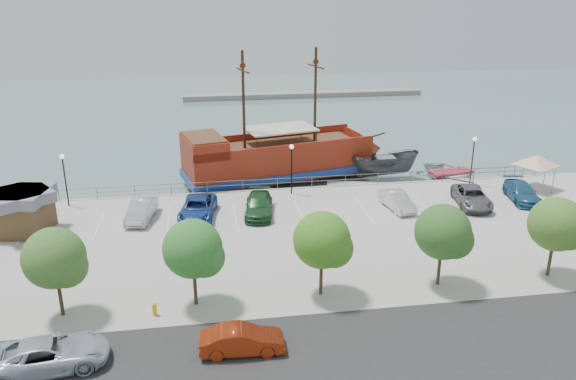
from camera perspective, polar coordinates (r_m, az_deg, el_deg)
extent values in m
plane|color=slate|center=(41.81, 1.78, -4.72)|extent=(160.00, 160.00, 0.00)
cube|color=#242424|center=(27.86, 8.12, -16.47)|extent=(100.00, 8.00, 0.04)
cube|color=#9D998D|center=(32.68, 5.08, -10.34)|extent=(100.00, 4.00, 0.05)
cylinder|color=slate|center=(48.24, 0.11, 1.22)|extent=(50.00, 0.06, 0.06)
cylinder|color=slate|center=(48.37, 0.11, 0.77)|extent=(50.00, 0.06, 0.06)
cube|color=gray|center=(95.43, 1.63, 9.68)|extent=(40.00, 3.00, 0.80)
cube|color=maroon|center=(52.93, -1.03, 3.05)|extent=(18.06, 9.29, 2.81)
cube|color=navy|center=(53.21, -1.02, 2.11)|extent=(18.45, 9.68, 0.65)
cone|color=maroon|center=(56.94, 7.92, 4.09)|extent=(4.57, 5.85, 5.18)
cube|color=maroon|center=(50.30, -8.53, 4.48)|extent=(4.41, 6.01, 1.51)
cube|color=brown|center=(50.09, -8.57, 5.37)|extent=(4.10, 5.53, 0.13)
cube|color=brown|center=(52.72, -0.49, 4.63)|extent=(14.76, 7.90, 0.16)
cube|color=maroon|center=(54.78, -2.04, 5.56)|extent=(16.84, 4.25, 0.76)
cube|color=maroon|center=(50.12, 0.04, 4.20)|extent=(16.84, 4.25, 0.76)
cylinder|color=#382111|center=(53.00, 2.79, 9.54)|extent=(0.31, 0.31, 8.85)
cylinder|color=#382111|center=(50.47, -4.54, 8.97)|extent=(0.31, 0.31, 8.85)
cylinder|color=#382111|center=(52.58, 2.84, 12.44)|extent=(0.90, 3.18, 0.15)
cylinder|color=#382111|center=(50.02, -4.62, 12.01)|extent=(0.90, 3.18, 0.15)
cube|color=beige|center=(52.21, -0.83, 6.25)|extent=(7.05, 5.45, 0.13)
cylinder|color=#382111|center=(56.98, 8.65, 5.41)|extent=(2.65, 0.80, 0.64)
imported|color=#47494C|center=(54.33, 9.81, 2.32)|extent=(6.55, 2.68, 2.50)
imported|color=silver|center=(54.82, 16.17, 1.34)|extent=(5.97, 7.42, 1.36)
cube|color=slate|center=(49.94, -14.85, -0.97)|extent=(6.40, 2.22, 0.36)
cube|color=#979592|center=(51.67, 7.87, 0.27)|extent=(7.28, 3.71, 0.40)
cube|color=gray|center=(55.18, 17.59, 0.79)|extent=(7.28, 2.71, 0.41)
cube|color=brown|center=(43.80, -25.34, -2.41)|extent=(3.90, 3.90, 2.44)
cube|color=slate|center=(43.30, -25.63, -0.57)|extent=(4.42, 4.42, 0.78)
cylinder|color=slate|center=(53.59, 22.04, 1.80)|extent=(0.09, 0.09, 2.16)
cylinder|color=slate|center=(54.24, 24.66, 1.63)|extent=(0.09, 0.09, 2.16)
cylinder|color=slate|center=(51.23, 22.62, 0.92)|extent=(0.09, 0.09, 2.16)
cylinder|color=slate|center=(51.91, 25.35, 0.75)|extent=(0.09, 0.09, 2.16)
pyramid|color=white|center=(52.20, 23.96, 3.28)|extent=(5.19, 5.19, 0.88)
imported|color=#AFB7C3|center=(28.71, -23.10, -15.10)|extent=(5.59, 3.20, 1.47)
imported|color=maroon|center=(27.66, -4.68, -14.94)|extent=(4.10, 1.56, 1.33)
cylinder|color=#E1AC07|center=(31.20, -13.40, -11.84)|extent=(0.25, 0.25, 0.61)
sphere|color=#E1AC07|center=(31.03, -13.45, -11.33)|extent=(0.27, 0.27, 0.27)
cylinder|color=black|center=(47.39, -21.66, 0.75)|extent=(0.12, 0.12, 4.00)
sphere|color=#FFF2CC|center=(46.79, -21.99, 3.18)|extent=(0.36, 0.36, 0.36)
cylinder|color=black|center=(46.69, 0.36, 1.93)|extent=(0.12, 0.12, 4.00)
sphere|color=#FFF2CC|center=(46.08, 0.36, 4.41)|extent=(0.36, 0.36, 0.36)
cylinder|color=black|center=(51.62, 18.19, 2.69)|extent=(0.12, 0.12, 4.00)
sphere|color=#FFF2CC|center=(51.07, 18.45, 4.94)|extent=(0.36, 0.36, 0.36)
cylinder|color=#473321|center=(32.31, -22.11, -10.06)|extent=(0.20, 0.20, 2.20)
sphere|color=#385E24|center=(31.28, -22.66, -6.39)|extent=(3.20, 3.20, 3.20)
sphere|color=#385E24|center=(31.04, -21.60, -7.27)|extent=(2.20, 2.20, 2.20)
cylinder|color=#473321|center=(31.35, -9.42, -9.68)|extent=(0.20, 0.20, 2.20)
sphere|color=#2A6425|center=(30.29, -9.67, -5.89)|extent=(3.20, 3.20, 3.20)
sphere|color=#2A6425|center=(30.18, -8.48, -6.77)|extent=(2.20, 2.20, 2.20)
cylinder|color=#473321|center=(31.94, 3.37, -8.83)|extent=(0.20, 0.20, 2.20)
sphere|color=#376D1C|center=(30.90, 3.46, -5.09)|extent=(3.20, 3.20, 3.20)
sphere|color=#376D1C|center=(30.93, 4.65, -5.91)|extent=(2.20, 2.20, 2.20)
cylinder|color=#473321|center=(33.99, 15.10, -7.66)|extent=(0.20, 0.20, 2.20)
sphere|color=#2D5420|center=(33.01, 15.45, -4.12)|extent=(3.20, 3.20, 3.20)
sphere|color=#2D5420|center=(33.17, 16.55, -4.87)|extent=(2.20, 2.20, 2.20)
cylinder|color=#473321|center=(37.26, 25.07, -6.41)|extent=(0.20, 0.20, 2.20)
sphere|color=#3B6223|center=(36.37, 25.59, -3.15)|extent=(3.20, 3.20, 3.20)
sphere|color=#3B6223|center=(36.63, 26.53, -3.83)|extent=(2.20, 2.20, 2.20)
imported|color=#B0B6BD|center=(43.34, -14.67, -1.99)|extent=(2.28, 4.66, 1.47)
imported|color=navy|center=(42.84, -9.15, -1.83)|extent=(3.25, 5.61, 1.47)
imported|color=#215228|center=(42.92, -2.98, -1.56)|extent=(2.74, 5.25, 1.45)
imported|color=silver|center=(44.76, 11.00, -1.06)|extent=(1.99, 4.28, 1.36)
imported|color=slate|center=(46.93, 18.17, -0.67)|extent=(3.34, 5.52, 1.43)
imported|color=#245A7F|center=(49.49, 22.65, -0.20)|extent=(2.83, 5.11, 1.40)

